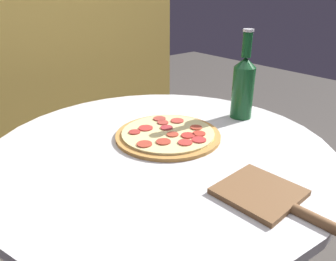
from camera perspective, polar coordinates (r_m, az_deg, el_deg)
name	(u,v)px	position (r m, az deg, el deg)	size (l,w,h in m)	color
table	(161,206)	(0.99, -1.21, -12.93)	(0.92, 0.92, 0.77)	silver
fence_panel	(34,70)	(1.71, -22.36, 9.71)	(1.66, 0.04, 1.60)	gold
pizza	(168,134)	(0.94, 0.02, -0.67)	(0.30, 0.30, 0.02)	#B77F3D
beer_bottle	(244,85)	(1.07, 13.07, 7.69)	(0.07, 0.07, 0.28)	#144C23
pizza_paddle	(272,198)	(0.70, 17.70, -11.20)	(0.16, 0.30, 0.02)	brown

